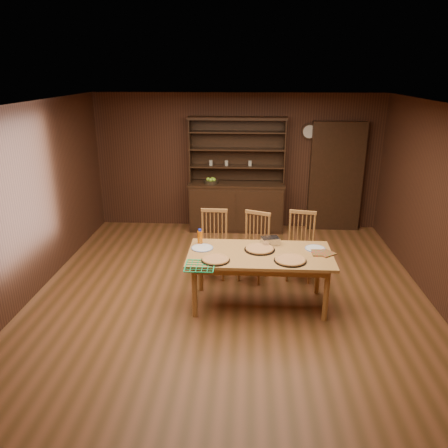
# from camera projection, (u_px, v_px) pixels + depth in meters

# --- Properties ---
(floor) EXTENTS (6.00, 6.00, 0.00)m
(floor) POSITION_uv_depth(u_px,v_px,m) (230.00, 297.00, 6.11)
(floor) COLOR brown
(floor) RESTS_ON ground
(room_shell) EXTENTS (6.00, 6.00, 6.00)m
(room_shell) POSITION_uv_depth(u_px,v_px,m) (231.00, 188.00, 5.58)
(room_shell) COLOR white
(room_shell) RESTS_ON floor
(china_hutch) EXTENTS (1.84, 0.52, 2.17)m
(china_hutch) POSITION_uv_depth(u_px,v_px,m) (236.00, 200.00, 8.50)
(china_hutch) COLOR black
(china_hutch) RESTS_ON floor
(doorway) EXTENTS (1.00, 0.18, 2.10)m
(doorway) POSITION_uv_depth(u_px,v_px,m) (336.00, 177.00, 8.38)
(doorway) COLOR black
(doorway) RESTS_ON floor
(wall_clock) EXTENTS (0.30, 0.05, 0.30)m
(wall_clock) POSITION_uv_depth(u_px,v_px,m) (309.00, 132.00, 8.18)
(wall_clock) COLOR black
(wall_clock) RESTS_ON room_shell
(dining_table) EXTENTS (1.87, 0.94, 0.75)m
(dining_table) POSITION_uv_depth(u_px,v_px,m) (260.00, 259.00, 5.69)
(dining_table) COLOR #B17E3D
(dining_table) RESTS_ON floor
(chair_left) EXTENTS (0.43, 0.41, 1.03)m
(chair_left) POSITION_uv_depth(u_px,v_px,m) (214.00, 241.00, 6.61)
(chair_left) COLOR #9D5E36
(chair_left) RESTS_ON floor
(chair_center) EXTENTS (0.54, 0.53, 1.03)m
(chair_center) POSITION_uv_depth(u_px,v_px,m) (255.00, 244.00, 6.52)
(chair_center) COLOR #9D5E36
(chair_center) RESTS_ON floor
(chair_right) EXTENTS (0.49, 0.47, 1.03)m
(chair_right) POSITION_uv_depth(u_px,v_px,m) (301.00, 243.00, 6.54)
(chair_right) COLOR #9D5E36
(chair_right) RESTS_ON floor
(pizza_left) EXTENTS (0.36, 0.36, 0.04)m
(pizza_left) POSITION_uv_depth(u_px,v_px,m) (216.00, 259.00, 5.44)
(pizza_left) COLOR black
(pizza_left) RESTS_ON dining_table
(pizza_right) EXTENTS (0.41, 0.41, 0.04)m
(pizza_right) POSITION_uv_depth(u_px,v_px,m) (290.00, 260.00, 5.43)
(pizza_right) COLOR black
(pizza_right) RESTS_ON dining_table
(pizza_center) EXTENTS (0.41, 0.41, 0.04)m
(pizza_center) POSITION_uv_depth(u_px,v_px,m) (260.00, 249.00, 5.76)
(pizza_center) COLOR black
(pizza_center) RESTS_ON dining_table
(cooling_rack) EXTENTS (0.35, 0.35, 0.02)m
(cooling_rack) POSITION_uv_depth(u_px,v_px,m) (200.00, 266.00, 5.29)
(cooling_rack) COLOR #0DAF5B
(cooling_rack) RESTS_ON dining_table
(plate_left) EXTENTS (0.29, 0.29, 0.02)m
(plate_left) POSITION_uv_depth(u_px,v_px,m) (202.00, 248.00, 5.81)
(plate_left) COLOR silver
(plate_left) RESTS_ON dining_table
(plate_right) EXTENTS (0.27, 0.27, 0.02)m
(plate_right) POSITION_uv_depth(u_px,v_px,m) (315.00, 249.00, 5.79)
(plate_right) COLOR silver
(plate_right) RESTS_ON dining_table
(foil_dish) EXTENTS (0.28, 0.23, 0.09)m
(foil_dish) POSITION_uv_depth(u_px,v_px,m) (270.00, 241.00, 5.95)
(foil_dish) COLOR silver
(foil_dish) RESTS_ON dining_table
(juice_bottle) EXTENTS (0.07, 0.07, 0.22)m
(juice_bottle) POSITION_uv_depth(u_px,v_px,m) (200.00, 237.00, 5.93)
(juice_bottle) COLOR #DA640B
(juice_bottle) RESTS_ON dining_table
(pot_holder_a) EXTENTS (0.29, 0.29, 0.02)m
(pot_holder_a) POSITION_uv_depth(u_px,v_px,m) (325.00, 253.00, 5.65)
(pot_holder_a) COLOR red
(pot_holder_a) RESTS_ON dining_table
(pot_holder_b) EXTENTS (0.21, 0.21, 0.02)m
(pot_holder_b) POSITION_uv_depth(u_px,v_px,m) (320.00, 253.00, 5.65)
(pot_holder_b) COLOR red
(pot_holder_b) RESTS_ON dining_table
(fruit_bowl) EXTENTS (0.27, 0.27, 0.12)m
(fruit_bowl) POSITION_uv_depth(u_px,v_px,m) (211.00, 181.00, 8.33)
(fruit_bowl) COLOR black
(fruit_bowl) RESTS_ON china_hutch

